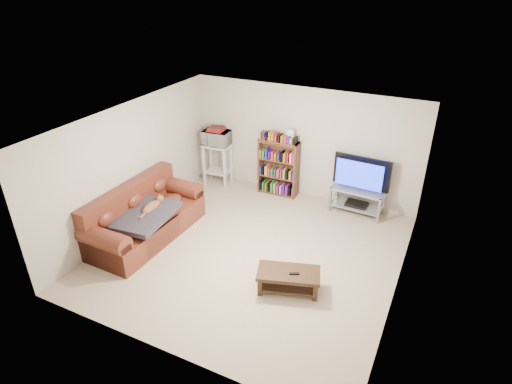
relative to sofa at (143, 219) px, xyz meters
The scene contains 19 objects.
floor 2.12m from the sofa, 10.89° to the left, with size 5.00×5.00×0.00m, color #C5AE92.
ceiling 2.93m from the sofa, 10.89° to the left, with size 5.00×5.00×0.00m, color white.
wall_back 3.65m from the sofa, 54.62° to the left, with size 5.00×5.00×0.00m, color beige.
wall_front 3.06m from the sofa, 45.66° to the right, with size 5.00×5.00×0.00m, color beige.
wall_left 1.04m from the sofa, 138.25° to the left, with size 5.00×5.00×0.00m, color beige.
wall_right 4.65m from the sofa, ahead, with size 5.00×5.00×0.00m, color beige.
sofa is the anchor object (origin of this frame).
blanket 0.34m from the sofa, 41.10° to the right, with size 0.90×1.17×0.10m, color #312B37.
cat 0.35m from the sofa, 13.96° to the left, with size 0.25×0.64×0.19m, color brown, non-canonical shape.
coffee_table 3.04m from the sofa, ahead, with size 1.07×0.75×0.35m.
remote 3.14m from the sofa, ahead, with size 0.16×0.04×0.02m, color black.
tv_stand 4.27m from the sofa, 37.49° to the left, with size 1.09×0.53×0.54m.
television 4.30m from the sofa, 37.49° to the left, with size 1.15×0.15×0.66m, color black.
dvd_player 4.27m from the sofa, 37.49° to the left, with size 0.43×0.30×0.06m, color black.
bookshelf 3.11m from the sofa, 58.94° to the left, with size 0.88×0.28×1.27m.
shelf_clutter 3.32m from the sofa, 57.55° to the left, with size 0.65×0.20×0.28m.
microwave_stand 2.55m from the sofa, 87.07° to the left, with size 0.64×0.49×0.96m.
microwave 2.65m from the sofa, 87.07° to the left, with size 0.59×0.40×0.33m, color silver.
game_boxes 2.71m from the sofa, 87.07° to the left, with size 0.35×0.31×0.05m, color maroon.
Camera 1 is at (2.81, -5.60, 4.54)m, focal length 30.00 mm.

